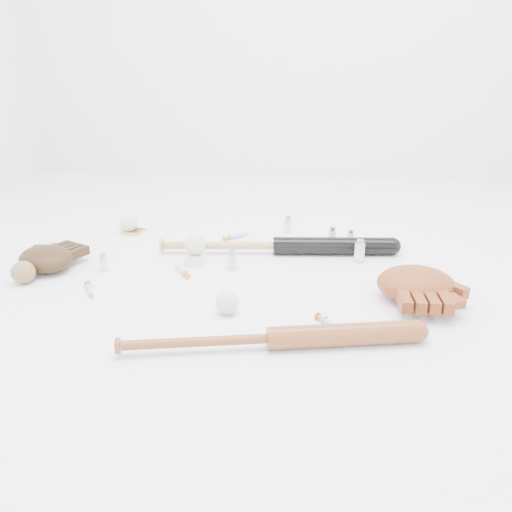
# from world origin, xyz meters

# --- Properties ---
(bat_dark) EXTENTS (0.92, 0.16, 0.07)m
(bat_dark) POSITION_xyz_m (0.10, 0.20, 0.03)
(bat_dark) COLOR black
(bat_dark) RESTS_ON ground
(bat_wood) EXTENTS (0.81, 0.23, 0.06)m
(bat_wood) POSITION_xyz_m (0.14, -0.45, 0.03)
(bat_wood) COLOR brown
(bat_wood) RESTS_ON ground
(glove_dark) EXTENTS (0.31, 0.31, 0.09)m
(glove_dark) POSITION_xyz_m (-0.68, -0.04, 0.04)
(glove_dark) COLOR black
(glove_dark) RESTS_ON ground
(glove_tan) EXTENTS (0.29, 0.29, 0.10)m
(glove_tan) POSITION_xyz_m (0.55, -0.12, 0.05)
(glove_tan) COLOR brown
(glove_tan) RESTS_ON ground
(trading_card) EXTENTS (0.08, 0.10, 0.01)m
(trading_card) POSITION_xyz_m (-0.51, 0.38, 0.00)
(trading_card) COLOR gold
(trading_card) RESTS_ON ground
(pedestal) EXTENTS (0.07, 0.07, 0.04)m
(pedestal) POSITION_xyz_m (-0.18, 0.07, 0.02)
(pedestal) COLOR white
(pedestal) RESTS_ON ground
(baseball_on_pedestal) EXTENTS (0.07, 0.07, 0.07)m
(baseball_on_pedestal) POSITION_xyz_m (-0.18, 0.07, 0.07)
(baseball_on_pedestal) COLOR silver
(baseball_on_pedestal) RESTS_ON pedestal
(baseball_left) EXTENTS (0.08, 0.08, 0.08)m
(baseball_left) POSITION_xyz_m (-0.70, 0.01, 0.04)
(baseball_left) COLOR silver
(baseball_left) RESTS_ON ground
(baseball_upper) EXTENTS (0.08, 0.08, 0.08)m
(baseball_upper) POSITION_xyz_m (-0.54, 0.39, 0.04)
(baseball_upper) COLOR silver
(baseball_upper) RESTS_ON ground
(baseball_mid) EXTENTS (0.07, 0.07, 0.07)m
(baseball_mid) POSITION_xyz_m (-0.00, -0.28, 0.03)
(baseball_mid) COLOR silver
(baseball_mid) RESTS_ON ground
(baseball_aged) EXTENTS (0.08, 0.08, 0.08)m
(baseball_aged) POSITION_xyz_m (-0.70, -0.15, 0.04)
(baseball_aged) COLOR brown
(baseball_aged) RESTS_ON ground
(syringe_0) EXTENTS (0.09, 0.13, 0.02)m
(syringe_0) POSITION_xyz_m (-0.46, -0.20, 0.01)
(syringe_0) COLOR #ADBCC6
(syringe_0) RESTS_ON ground
(syringe_1) EXTENTS (0.11, 0.13, 0.02)m
(syringe_1) POSITION_xyz_m (-0.21, -0.01, 0.01)
(syringe_1) COLOR #ADBCC6
(syringe_1) RESTS_ON ground
(syringe_2) EXTENTS (0.13, 0.12, 0.02)m
(syringe_2) POSITION_xyz_m (-0.07, 0.36, 0.01)
(syringe_2) COLOR #ADBCC6
(syringe_2) RESTS_ON ground
(syringe_3) EXTENTS (0.13, 0.14, 0.02)m
(syringe_3) POSITION_xyz_m (0.30, -0.33, 0.01)
(syringe_3) COLOR #ADBCC6
(syringe_3) RESTS_ON ground
(vial_0) EXTENTS (0.03, 0.03, 0.07)m
(vial_0) POSITION_xyz_m (0.38, 0.32, 0.03)
(vial_0) COLOR silver
(vial_0) RESTS_ON ground
(vial_1) EXTENTS (0.03, 0.03, 0.07)m
(vial_1) POSITION_xyz_m (0.13, 0.45, 0.04)
(vial_1) COLOR silver
(vial_1) RESTS_ON ground
(vial_2) EXTENTS (0.03, 0.03, 0.07)m
(vial_2) POSITION_xyz_m (-0.04, 0.04, 0.04)
(vial_2) COLOR silver
(vial_2) RESTS_ON ground
(vial_3) EXTENTS (0.04, 0.04, 0.08)m
(vial_3) POSITION_xyz_m (0.40, 0.16, 0.04)
(vial_3) COLOR silver
(vial_3) RESTS_ON ground
(vial_4) EXTENTS (0.03, 0.03, 0.06)m
(vial_4) POSITION_xyz_m (-0.48, -0.03, 0.03)
(vial_4) COLOR silver
(vial_4) RESTS_ON ground
(vial_5) EXTENTS (0.03, 0.03, 0.07)m
(vial_5) POSITION_xyz_m (0.31, 0.32, 0.04)
(vial_5) COLOR silver
(vial_5) RESTS_ON ground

